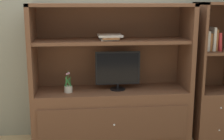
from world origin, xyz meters
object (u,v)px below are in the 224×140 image
at_px(magazine_stack, 110,37).
at_px(upright_book_row, 211,40).
at_px(bookshelf_tall, 213,95).
at_px(potted_plant, 68,88).
at_px(media_console, 112,101).
at_px(tv_monitor, 118,70).

distance_m(magazine_stack, upright_book_row, 1.21).
bearing_deg(magazine_stack, bookshelf_tall, 0.27).
bearing_deg(potted_plant, upright_book_row, 1.91).
bearing_deg(media_console, bookshelf_tall, 0.12).
xyz_separation_m(magazine_stack, bookshelf_tall, (1.29, 0.01, -0.74)).
xyz_separation_m(potted_plant, bookshelf_tall, (1.77, 0.07, -0.17)).
xyz_separation_m(potted_plant, upright_book_row, (1.70, 0.06, 0.52)).
relative_size(media_console, upright_book_row, 6.61).
bearing_deg(tv_monitor, media_console, 171.33).
distance_m(bookshelf_tall, upright_book_row, 0.69).
relative_size(tv_monitor, potted_plant, 2.06).
xyz_separation_m(tv_monitor, upright_book_row, (1.12, 0.00, 0.33)).
bearing_deg(potted_plant, tv_monitor, 5.19).
bearing_deg(media_console, tv_monitor, -8.67).
xyz_separation_m(media_console, potted_plant, (-0.51, -0.06, 0.20)).
distance_m(potted_plant, bookshelf_tall, 1.78).
distance_m(media_console, potted_plant, 0.55).
bearing_deg(magazine_stack, potted_plant, -172.90).
height_order(tv_monitor, potted_plant, tv_monitor).
bearing_deg(potted_plant, bookshelf_tall, 2.14).
relative_size(media_console, bookshelf_tall, 1.10).
relative_size(tv_monitor, magazine_stack, 1.52).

